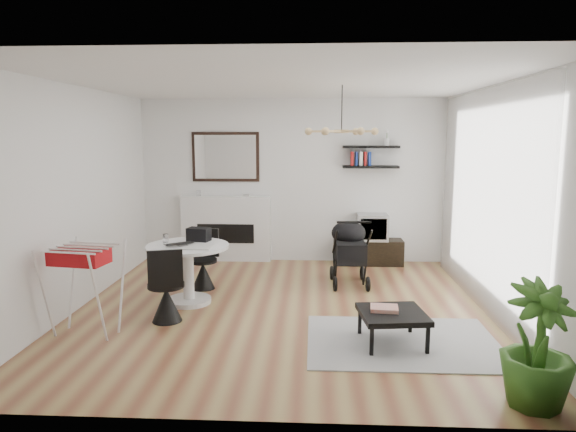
# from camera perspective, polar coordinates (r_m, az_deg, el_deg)

# --- Properties ---
(floor) EXTENTS (5.00, 5.00, 0.00)m
(floor) POSITION_cam_1_polar(r_m,az_deg,el_deg) (6.38, -0.61, -10.30)
(floor) COLOR brown
(floor) RESTS_ON ground
(ceiling) EXTENTS (5.00, 5.00, 0.00)m
(ceiling) POSITION_cam_1_polar(r_m,az_deg,el_deg) (6.05, -0.65, 14.62)
(ceiling) COLOR white
(ceiling) RESTS_ON wall_back
(wall_back) EXTENTS (5.00, 0.00, 5.00)m
(wall_back) POSITION_cam_1_polar(r_m,az_deg,el_deg) (8.55, 0.42, 3.90)
(wall_back) COLOR white
(wall_back) RESTS_ON floor
(wall_left) EXTENTS (0.00, 5.00, 5.00)m
(wall_left) POSITION_cam_1_polar(r_m,az_deg,el_deg) (6.70, -22.49, 1.82)
(wall_left) COLOR white
(wall_left) RESTS_ON floor
(wall_right) EXTENTS (0.00, 5.00, 5.00)m
(wall_right) POSITION_cam_1_polar(r_m,az_deg,el_deg) (6.42, 22.26, 1.55)
(wall_right) COLOR white
(wall_right) RESTS_ON floor
(sheer_curtain) EXTENTS (0.04, 3.60, 2.60)m
(sheer_curtain) POSITION_cam_1_polar(r_m,az_deg,el_deg) (6.57, 20.87, 1.79)
(sheer_curtain) COLOR white
(sheer_curtain) RESTS_ON wall_right
(fireplace) EXTENTS (1.50, 0.17, 2.16)m
(fireplace) POSITION_cam_1_polar(r_m,az_deg,el_deg) (8.68, -6.88, -0.52)
(fireplace) COLOR white
(fireplace) RESTS_ON floor
(shelf_lower) EXTENTS (0.90, 0.25, 0.04)m
(shelf_lower) POSITION_cam_1_polar(r_m,az_deg,el_deg) (8.44, 9.15, 5.42)
(shelf_lower) COLOR black
(shelf_lower) RESTS_ON wall_back
(shelf_upper) EXTENTS (0.90, 0.25, 0.04)m
(shelf_upper) POSITION_cam_1_polar(r_m,az_deg,el_deg) (8.43, 9.20, 7.59)
(shelf_upper) COLOR black
(shelf_upper) RESTS_ON wall_back
(pendant_lamp) EXTENTS (0.90, 0.90, 0.10)m
(pendant_lamp) POSITION_cam_1_polar(r_m,az_deg,el_deg) (6.32, 5.97, 9.33)
(pendant_lamp) COLOR tan
(pendant_lamp) RESTS_ON ceiling
(tv_console) EXTENTS (1.10, 0.38, 0.41)m
(tv_console) POSITION_cam_1_polar(r_m,az_deg,el_deg) (8.57, 8.97, -3.96)
(tv_console) COLOR black
(tv_console) RESTS_ON floor
(crt_tv) EXTENTS (0.49, 0.42, 0.42)m
(crt_tv) POSITION_cam_1_polar(r_m,az_deg,el_deg) (8.49, 9.35, -1.21)
(crt_tv) COLOR #B0B0B2
(crt_tv) RESTS_ON tv_console
(dining_table) EXTENTS (1.03, 1.03, 0.75)m
(dining_table) POSITION_cam_1_polar(r_m,az_deg,el_deg) (6.59, -11.04, -5.34)
(dining_table) COLOR white
(dining_table) RESTS_ON floor
(laptop) EXTENTS (0.43, 0.40, 0.03)m
(laptop) POSITION_cam_1_polar(r_m,az_deg,el_deg) (6.46, -11.83, -3.20)
(laptop) COLOR black
(laptop) RESTS_ON dining_table
(black_bag) EXTENTS (0.32, 0.23, 0.17)m
(black_bag) POSITION_cam_1_polar(r_m,az_deg,el_deg) (6.73, -9.89, -2.02)
(black_bag) COLOR black
(black_bag) RESTS_ON dining_table
(newspaper) EXTENTS (0.38, 0.32, 0.01)m
(newspaper) POSITION_cam_1_polar(r_m,az_deg,el_deg) (6.36, -10.16, -3.41)
(newspaper) COLOR silver
(newspaper) RESTS_ON dining_table
(drinking_glass) EXTENTS (0.07, 0.07, 0.11)m
(drinking_glass) POSITION_cam_1_polar(r_m,az_deg,el_deg) (6.72, -13.44, -2.41)
(drinking_glass) COLOR white
(drinking_glass) RESTS_ON dining_table
(chair_far) EXTENTS (0.39, 0.41, 0.82)m
(chair_far) POSITION_cam_1_polar(r_m,az_deg,el_deg) (7.23, -9.37, -5.96)
(chair_far) COLOR black
(chair_far) RESTS_ON floor
(chair_near) EXTENTS (0.45, 0.46, 0.87)m
(chair_near) POSITION_cam_1_polar(r_m,az_deg,el_deg) (6.05, -13.35, -8.89)
(chair_near) COLOR black
(chair_near) RESTS_ON floor
(drying_rack) EXTENTS (0.73, 0.69, 0.97)m
(drying_rack) POSITION_cam_1_polar(r_m,az_deg,el_deg) (5.87, -21.68, -7.46)
(drying_rack) COLOR white
(drying_rack) RESTS_ON floor
(stroller) EXTENTS (0.54, 0.84, 1.00)m
(stroller) POSITION_cam_1_polar(r_m,az_deg,el_deg) (7.36, 6.81, -4.26)
(stroller) COLOR black
(stroller) RESTS_ON floor
(rug) EXTENTS (1.94, 1.40, 0.01)m
(rug) POSITION_cam_1_polar(r_m,az_deg,el_deg) (5.54, 12.60, -13.49)
(rug) COLOR #949494
(rug) RESTS_ON floor
(coffee_table) EXTENTS (0.71, 0.71, 0.33)m
(coffee_table) POSITION_cam_1_polar(r_m,az_deg,el_deg) (5.38, 11.54, -10.76)
(coffee_table) COLOR black
(coffee_table) RESTS_ON rug
(magazines) EXTENTS (0.30, 0.24, 0.04)m
(magazines) POSITION_cam_1_polar(r_m,az_deg,el_deg) (5.39, 10.64, -10.06)
(magazines) COLOR #D14E34
(magazines) RESTS_ON coffee_table
(potted_plant) EXTENTS (0.71, 0.71, 1.00)m
(potted_plant) POSITION_cam_1_polar(r_m,az_deg,el_deg) (4.52, 25.99, -12.79)
(potted_plant) COLOR #31621C
(potted_plant) RESTS_ON floor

